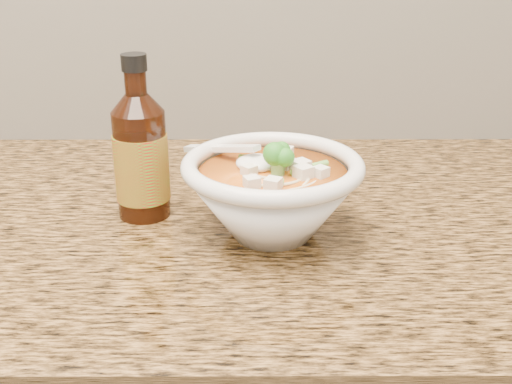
{
  "coord_description": "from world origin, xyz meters",
  "views": [
    {
      "loc": [
        0.29,
        0.89,
        1.26
      ],
      "look_at": [
        0.29,
        1.61,
        0.96
      ],
      "focal_mm": 45.0,
      "sensor_mm": 36.0,
      "label": 1
    }
  ],
  "objects": [
    {
      "name": "hot_sauce_bottle",
      "position": [
        0.15,
        1.66,
        0.98
      ],
      "size": [
        0.09,
        0.09,
        0.21
      ],
      "rotation": [
        0.0,
        0.0,
        -0.34
      ],
      "color": "#361507",
      "rests_on": "counter_slab"
    },
    {
      "name": "soup_bowl",
      "position": [
        0.31,
        1.61,
        0.95
      ],
      "size": [
        0.23,
        0.22,
        0.12
      ],
      "rotation": [
        0.0,
        0.0,
        -0.13
      ],
      "color": "white",
      "rests_on": "counter_slab"
    },
    {
      "name": "counter_slab",
      "position": [
        0.0,
        1.68,
        0.88
      ],
      "size": [
        4.0,
        0.68,
        0.04
      ],
      "primitive_type": "cube",
      "color": "olive",
      "rests_on": "cabinet"
    }
  ]
}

